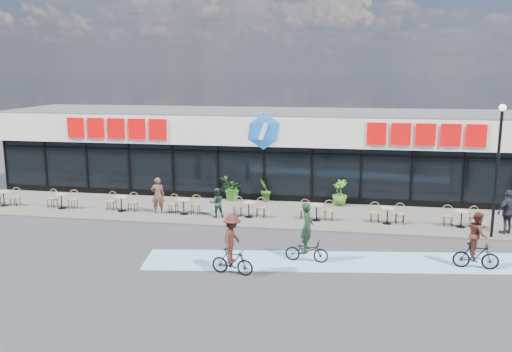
# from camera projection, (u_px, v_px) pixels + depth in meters

# --- Properties ---
(ground) EXTENTS (120.00, 120.00, 0.00)m
(ground) POSITION_uv_depth(u_px,v_px,m) (237.00, 243.00, 21.99)
(ground) COLOR #28282B
(ground) RESTS_ON ground
(sidewalk) EXTENTS (44.00, 5.00, 0.10)m
(sidewalk) POSITION_uv_depth(u_px,v_px,m) (256.00, 213.00, 26.33)
(sidewalk) COLOR #57534D
(sidewalk) RESTS_ON ground
(bike_lane) EXTENTS (14.17, 4.13, 0.01)m
(bike_lane) POSITION_uv_depth(u_px,v_px,m) (336.00, 261.00, 19.86)
(bike_lane) COLOR #689CC6
(bike_lane) RESTS_ON ground
(building) EXTENTS (30.60, 6.57, 4.75)m
(building) POSITION_uv_depth(u_px,v_px,m) (272.00, 150.00, 31.13)
(building) COLOR black
(building) RESTS_ON ground
(lamp_post) EXTENTS (0.28, 0.28, 5.47)m
(lamp_post) POSITION_uv_depth(u_px,v_px,m) (498.00, 160.00, 21.83)
(lamp_post) COLOR black
(lamp_post) RESTS_ON sidewalk
(bistro_set_0) EXTENTS (1.54, 0.62, 0.90)m
(bistro_set_0) POSITION_uv_depth(u_px,v_px,m) (5.00, 197.00, 27.55)
(bistro_set_0) COLOR tan
(bistro_set_0) RESTS_ON sidewalk
(bistro_set_1) EXTENTS (1.54, 0.62, 0.90)m
(bistro_set_1) POSITION_uv_depth(u_px,v_px,m) (62.00, 199.00, 27.02)
(bistro_set_1) COLOR tan
(bistro_set_1) RESTS_ON sidewalk
(bistro_set_2) EXTENTS (1.54, 0.62, 0.90)m
(bistro_set_2) POSITION_uv_depth(u_px,v_px,m) (122.00, 202.00, 26.49)
(bistro_set_2) COLOR tan
(bistro_set_2) RESTS_ON sidewalk
(bistro_set_3) EXTENTS (1.54, 0.62, 0.90)m
(bistro_set_3) POSITION_uv_depth(u_px,v_px,m) (184.00, 204.00, 25.95)
(bistro_set_3) COLOR tan
(bistro_set_3) RESTS_ON sidewalk
(bistro_set_4) EXTENTS (1.54, 0.62, 0.90)m
(bistro_set_4) POSITION_uv_depth(u_px,v_px,m) (249.00, 207.00, 25.42)
(bistro_set_4) COLOR tan
(bistro_set_4) RESTS_ON sidewalk
(bistro_set_5) EXTENTS (1.54, 0.62, 0.90)m
(bistro_set_5) POSITION_uv_depth(u_px,v_px,m) (317.00, 210.00, 24.89)
(bistro_set_5) COLOR tan
(bistro_set_5) RESTS_ON sidewalk
(bistro_set_6) EXTENTS (1.54, 0.62, 0.90)m
(bistro_set_6) POSITION_uv_depth(u_px,v_px,m) (387.00, 213.00, 24.36)
(bistro_set_6) COLOR tan
(bistro_set_6) RESTS_ON sidewalk
(bistro_set_7) EXTENTS (1.54, 0.62, 0.90)m
(bistro_set_7) POSITION_uv_depth(u_px,v_px,m) (461.00, 217.00, 23.82)
(bistro_set_7) COLOR tan
(bistro_set_7) RESTS_ON sidewalk
(potted_plant_left) EXTENTS (0.64, 0.74, 1.20)m
(potted_plant_left) POSITION_uv_depth(u_px,v_px,m) (265.00, 190.00, 28.31)
(potted_plant_left) COLOR #2B5819
(potted_plant_left) RESTS_ON sidewalk
(potted_plant_mid) EXTENTS (1.35, 1.43, 1.27)m
(potted_plant_mid) POSITION_uv_depth(u_px,v_px,m) (232.00, 189.00, 28.53)
(potted_plant_mid) COLOR #2C621C
(potted_plant_mid) RESTS_ON sidewalk
(potted_plant_right) EXTENTS (1.04, 1.04, 1.33)m
(potted_plant_right) POSITION_uv_depth(u_px,v_px,m) (340.00, 193.00, 27.50)
(potted_plant_right) COLOR #35631C
(potted_plant_right) RESTS_ON sidewalk
(patron_left) EXTENTS (0.72, 0.56, 1.75)m
(patron_left) POSITION_uv_depth(u_px,v_px,m) (158.00, 195.00, 26.02)
(patron_left) COLOR #4F3529
(patron_left) RESTS_ON sidewalk
(patron_right) EXTENTS (0.84, 0.77, 1.40)m
(patron_right) POSITION_uv_depth(u_px,v_px,m) (217.00, 203.00, 25.30)
(patron_right) COLOR #1C3326
(patron_right) RESTS_ON sidewalk
(pedestrian_c) EXTENTS (1.19, 0.99, 1.90)m
(pedestrian_c) POSITION_uv_depth(u_px,v_px,m) (508.00, 212.00, 22.72)
(pedestrian_c) COLOR #22212A
(pedestrian_c) RESTS_ON sidewalk
(cyclist_a) EXTENTS (1.62, 0.67, 2.21)m
(cyclist_a) POSITION_uv_depth(u_px,v_px,m) (307.00, 241.00, 19.72)
(cyclist_a) COLOR black
(cyclist_a) RESTS_ON ground
(cyclist_b) EXTENTS (1.59, 0.82, 2.07)m
(cyclist_b) POSITION_uv_depth(u_px,v_px,m) (477.00, 244.00, 18.99)
(cyclist_b) COLOR black
(cyclist_b) RESTS_ON ground
(cyclist_c) EXTENTS (1.55, 1.16, 2.12)m
(cyclist_c) POSITION_uv_depth(u_px,v_px,m) (232.00, 247.00, 18.43)
(cyclist_c) COLOR black
(cyclist_c) RESTS_ON ground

